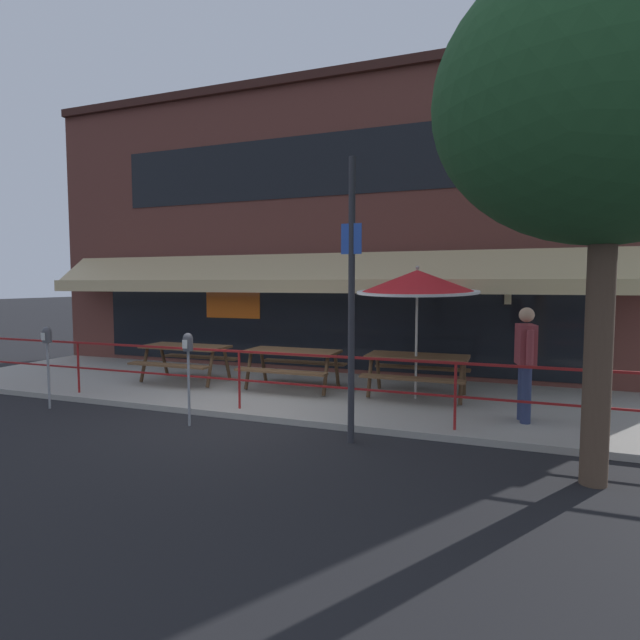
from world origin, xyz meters
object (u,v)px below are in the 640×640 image
(picnic_table_centre, at_px, (293,358))
(street_sign_pole, at_px, (351,298))
(parking_meter_far, at_px, (188,351))
(patio_umbrella_right, at_px, (417,282))
(picnic_table_right, at_px, (417,364))
(pedestrian_walking, at_px, (525,358))
(parking_meter_near, at_px, (47,343))
(street_tree_curbside, at_px, (623,73))
(picnic_table_left, at_px, (185,353))

(picnic_table_centre, distance_m, street_sign_pole, 3.37)
(parking_meter_far, distance_m, street_sign_pole, 2.66)
(patio_umbrella_right, relative_size, parking_meter_far, 1.67)
(picnic_table_right, bearing_deg, pedestrian_walking, -31.07)
(parking_meter_near, bearing_deg, picnic_table_centre, 35.66)
(picnic_table_right, relative_size, street_tree_curbside, 0.29)
(picnic_table_left, xyz_separation_m, pedestrian_walking, (6.55, -0.78, 0.35))
(pedestrian_walking, bearing_deg, parking_meter_far, -160.83)
(picnic_table_right, bearing_deg, street_sign_pole, -99.98)
(patio_umbrella_right, bearing_deg, parking_meter_near, -156.65)
(pedestrian_walking, relative_size, street_tree_curbside, 0.28)
(street_tree_curbside, bearing_deg, picnic_table_left, 158.64)
(patio_umbrella_right, xyz_separation_m, street_tree_curbside, (2.51, -3.00, 2.08))
(pedestrian_walking, xyz_separation_m, parking_meter_near, (-7.66, -1.60, 0.09))
(patio_umbrella_right, distance_m, street_sign_pole, 2.54)
(picnic_table_centre, xyz_separation_m, picnic_table_right, (2.39, 0.16, 0.00))
(picnic_table_centre, height_order, parking_meter_near, parking_meter_near)
(picnic_table_centre, bearing_deg, picnic_table_left, -177.11)
(picnic_table_left, height_order, parking_meter_far, parking_meter_far)
(picnic_table_left, distance_m, street_sign_pole, 5.07)
(picnic_table_centre, bearing_deg, street_tree_curbside, -31.24)
(pedestrian_walking, xyz_separation_m, parking_meter_far, (-4.76, -1.66, 0.09))
(picnic_table_right, bearing_deg, picnic_table_left, -176.61)
(picnic_table_left, height_order, pedestrian_walking, pedestrian_walking)
(pedestrian_walking, height_order, parking_meter_near, pedestrian_walking)
(picnic_table_centre, relative_size, street_sign_pole, 0.47)
(parking_meter_near, xyz_separation_m, parking_meter_far, (2.90, -0.05, 0.00))
(picnic_table_left, relative_size, picnic_table_right, 1.00)
(parking_meter_near, relative_size, street_tree_curbside, 0.23)
(parking_meter_near, relative_size, street_sign_pole, 0.37)
(picnic_table_centre, bearing_deg, street_sign_pole, -51.81)
(patio_umbrella_right, distance_m, parking_meter_far, 4.09)
(pedestrian_walking, relative_size, street_sign_pole, 0.45)
(picnic_table_left, relative_size, parking_meter_far, 1.27)
(picnic_table_right, distance_m, pedestrian_walking, 2.10)
(picnic_table_left, relative_size, street_tree_curbside, 0.29)
(picnic_table_left, xyz_separation_m, street_sign_pole, (4.32, -2.33, 1.26))
(street_sign_pole, distance_m, street_tree_curbside, 3.79)
(picnic_table_left, height_order, parking_meter_near, parking_meter_near)
(parking_meter_near, bearing_deg, picnic_table_left, 65.17)
(picnic_table_right, xyz_separation_m, parking_meter_far, (-2.99, -2.72, 0.44))
(patio_umbrella_right, xyz_separation_m, parking_meter_far, (-2.99, -2.59, -1.03))
(parking_meter_near, distance_m, street_tree_curbside, 8.97)
(patio_umbrella_right, height_order, parking_meter_far, patio_umbrella_right)
(parking_meter_far, height_order, street_sign_pole, street_sign_pole)
(picnic_table_left, xyz_separation_m, picnic_table_centre, (2.39, 0.12, 0.00))
(patio_umbrella_right, relative_size, pedestrian_walking, 1.39)
(street_tree_curbside, bearing_deg, parking_meter_near, 176.85)
(parking_meter_far, xyz_separation_m, street_tree_curbside, (5.50, -0.41, 3.11))
(picnic_table_centre, relative_size, pedestrian_walking, 1.05)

